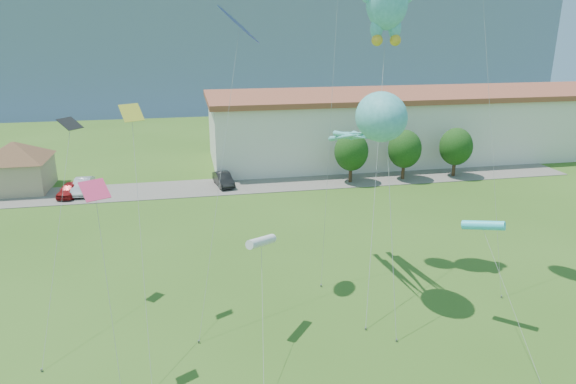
# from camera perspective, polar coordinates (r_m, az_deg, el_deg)

# --- Properties ---
(parking_strip) EXTENTS (70.00, 6.00, 0.06)m
(parking_strip) POSITION_cam_1_polar(r_m,az_deg,el_deg) (54.25, -3.52, 0.82)
(parking_strip) COLOR #59544C
(parking_strip) RESTS_ON ground
(hill_ridge) EXTENTS (160.00, 50.00, 25.00)m
(hill_ridge) POSITION_cam_1_polar(r_m,az_deg,el_deg) (136.65, -8.69, 16.23)
(hill_ridge) COLOR slate
(hill_ridge) RESTS_ON ground
(pavilion) EXTENTS (9.20, 9.20, 5.00)m
(pavilion) POSITION_cam_1_polar(r_m,az_deg,el_deg) (58.53, -28.02, 3.04)
(pavilion) COLOR tan
(pavilion) RESTS_ON ground
(warehouse) EXTENTS (61.00, 15.00, 8.20)m
(warehouse) POSITION_cam_1_polar(r_m,az_deg,el_deg) (69.76, 17.18, 7.35)
(warehouse) COLOR beige
(warehouse) RESTS_ON ground
(tree_near) EXTENTS (3.60, 3.60, 5.47)m
(tree_near) POSITION_cam_1_polar(r_m,az_deg,el_deg) (54.61, 7.05, 4.48)
(tree_near) COLOR #3F2B19
(tree_near) RESTS_ON ground
(tree_mid) EXTENTS (3.60, 3.60, 5.47)m
(tree_mid) POSITION_cam_1_polar(r_m,az_deg,el_deg) (56.74, 12.84, 4.67)
(tree_mid) COLOR #3F2B19
(tree_mid) RESTS_ON ground
(tree_far) EXTENTS (3.60, 3.60, 5.47)m
(tree_far) POSITION_cam_1_polar(r_m,az_deg,el_deg) (59.41, 18.16, 4.81)
(tree_far) COLOR #3F2B19
(tree_far) RESTS_ON ground
(parked_car_red) EXTENTS (2.22, 4.07, 1.31)m
(parked_car_red) POSITION_cam_1_polar(r_m,az_deg,el_deg) (54.60, -23.10, 0.24)
(parked_car_red) COLOR maroon
(parked_car_red) RESTS_ON parking_strip
(parked_car_silver) EXTENTS (1.70, 4.54, 1.48)m
(parked_car_silver) POSITION_cam_1_polar(r_m,az_deg,el_deg) (55.03, -21.82, 0.63)
(parked_car_silver) COLOR #A8A8AF
(parked_car_silver) RESTS_ON parking_strip
(parked_car_black) EXTENTS (2.16, 4.38, 1.38)m
(parked_car_black) POSITION_cam_1_polar(r_m,az_deg,el_deg) (53.98, -7.19, 1.42)
(parked_car_black) COLOR black
(parked_car_black) RESTS_ON parking_strip
(octopus_kite) EXTENTS (2.77, 11.01, 12.53)m
(octopus_kite) POSITION_cam_1_polar(r_m,az_deg,el_deg) (30.30, 9.54, 7.39)
(octopus_kite) COLOR teal
(octopus_kite) RESTS_ON ground
(small_kite_blue) EXTENTS (4.27, 7.53, 16.72)m
(small_kite_blue) POSITION_cam_1_polar(r_m,az_deg,el_deg) (30.60, -5.54, 17.35)
(small_kite_blue) COLOR #2530D4
(small_kite_blue) RESTS_ON ground
(small_kite_cyan) EXTENTS (0.50, 7.29, 6.17)m
(small_kite_cyan) POSITION_cam_1_polar(r_m,az_deg,el_deg) (29.52, 20.90, -3.58)
(small_kite_cyan) COLOR #34D7EC
(small_kite_cyan) RESTS_ON ground
(small_kite_black) EXTENTS (1.74, 8.75, 11.07)m
(small_kite_black) POSITION_cam_1_polar(r_m,az_deg,el_deg) (31.39, -23.34, 4.42)
(small_kite_black) COLOR black
(small_kite_black) RESTS_ON ground
(small_kite_pink) EXTENTS (1.52, 4.56, 9.55)m
(small_kite_pink) POSITION_cam_1_polar(r_m,az_deg,el_deg) (23.79, -20.39, -2.16)
(small_kite_pink) COLOR #E13260
(small_kite_pink) RESTS_ON ground
(small_kite_yellow) EXTENTS (1.29, 8.61, 12.00)m
(small_kite_yellow) POSITION_cam_1_polar(r_m,az_deg,el_deg) (28.03, -16.78, 5.31)
(small_kite_yellow) COLOR gold
(small_kite_yellow) RESTS_ON ground
(small_kite_white) EXTENTS (1.26, 8.06, 5.57)m
(small_kite_white) POSITION_cam_1_polar(r_m,az_deg,el_deg) (27.09, -2.99, -5.64)
(small_kite_white) COLOR silver
(small_kite_white) RESTS_ON ground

